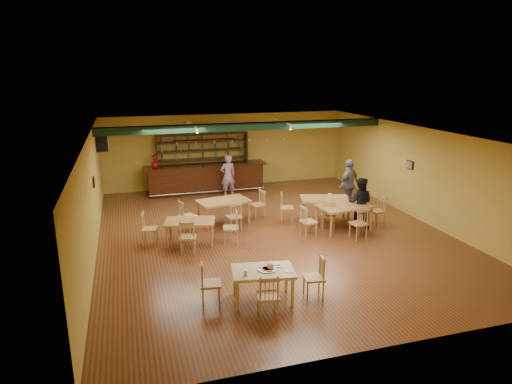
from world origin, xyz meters
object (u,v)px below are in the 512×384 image
object	(u,v)px
dining_table_c	(190,232)
patron_right_a	(360,203)
dining_table_a	(224,212)
patron_bar	(228,176)
near_table	(263,285)
bar_counter	(206,178)
dining_table_b	(325,210)
dining_table_d	(344,218)

from	to	relation	value
dining_table_c	patron_right_a	xyz separation A→B (m)	(5.24, -0.09, 0.45)
dining_table_a	patron_bar	size ratio (longest dim) A/B	0.96
patron_bar	near_table	bearing A→B (deg)	73.72
bar_counter	dining_table_b	world-z (taller)	bar_counter
dining_table_d	near_table	xyz separation A→B (m)	(-3.64, -3.40, -0.05)
dining_table_b	dining_table_d	size ratio (longest dim) A/B	0.97
dining_table_a	patron_right_a	xyz separation A→B (m)	(3.98, -1.47, 0.40)
dining_table_c	patron_right_a	size ratio (longest dim) A/B	0.87
dining_table_b	dining_table_d	bearing A→B (deg)	-61.40
dining_table_c	patron_right_a	distance (m)	5.26
dining_table_c	near_table	xyz separation A→B (m)	(1.00, -3.64, 0.00)
dining_table_b	patron_right_a	xyz separation A→B (m)	(0.80, -0.80, 0.41)
dining_table_b	patron_right_a	distance (m)	1.20
bar_counter	dining_table_c	distance (m)	5.48
dining_table_c	dining_table_d	bearing A→B (deg)	10.62
patron_bar	patron_right_a	size ratio (longest dim) A/B	1.03
near_table	patron_bar	world-z (taller)	patron_bar
patron_right_a	near_table	bearing A→B (deg)	77.24
patron_bar	patron_right_a	bearing A→B (deg)	115.98
patron_bar	bar_counter	bearing A→B (deg)	-57.64
dining_table_c	patron_right_a	world-z (taller)	patron_right_a
dining_table_a	near_table	bearing A→B (deg)	-105.13
bar_counter	patron_bar	xyz separation A→B (m)	(0.71, -0.83, 0.25)
dining_table_a	dining_table_b	distance (m)	3.25
dining_table_d	patron_right_a	world-z (taller)	patron_right_a
bar_counter	dining_table_c	size ratio (longest dim) A/B	3.50
bar_counter	near_table	xyz separation A→B (m)	(-0.40, -8.93, -0.22)
near_table	dining_table_d	bearing A→B (deg)	52.23
near_table	patron_bar	size ratio (longest dim) A/B	0.80
dining_table_d	patron_bar	distance (m)	5.35
dining_table_a	dining_table_c	world-z (taller)	dining_table_a
dining_table_c	patron_bar	bearing A→B (deg)	78.15
dining_table_a	dining_table_c	distance (m)	1.87
bar_counter	dining_table_b	xyz separation A→B (m)	(3.03, -4.58, -0.18)
dining_table_d	near_table	size ratio (longest dim) A/B	1.22
bar_counter	patron_bar	world-z (taller)	patron_bar
dining_table_c	dining_table_b	bearing A→B (deg)	22.60
dining_table_c	dining_table_a	bearing A→B (deg)	61.06
dining_table_a	dining_table_c	bearing A→B (deg)	-144.68
dining_table_c	dining_table_d	distance (m)	4.65
near_table	patron_right_a	size ratio (longest dim) A/B	0.82
dining_table_d	dining_table_c	bearing A→B (deg)	169.35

